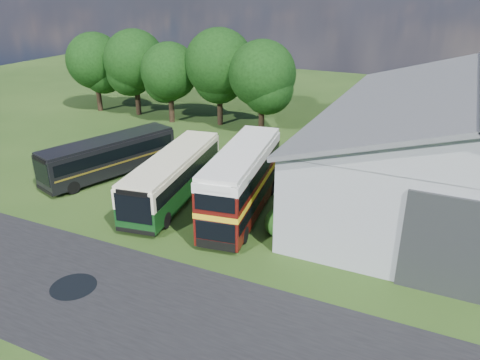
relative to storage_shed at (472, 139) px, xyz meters
The scene contains 15 objects.
ground 22.31m from the storage_shed, 133.18° to the right, with size 120.00×120.00×0.00m, color #1F3912.
asphalt_road 22.84m from the storage_shed, 122.30° to the right, with size 60.00×8.00×0.02m, color black.
puddle 25.50m from the storage_shed, 130.99° to the right, with size 2.20×2.20×0.01m, color black.
storage_shed is the anchor object (origin of this frame).
tree_far_left 38.86m from the storage_shed, 168.09° to the left, with size 6.12×6.12×8.64m.
tree_left_a 34.12m from the storage_shed, 165.53° to the left, with size 6.46×6.46×9.12m.
tree_left_b 29.01m from the storage_shed, 164.98° to the left, with size 5.78×5.78×8.16m.
tree_mid 24.71m from the storage_shed, 159.03° to the left, with size 6.80×6.80×9.60m.
tree_right_a 19.68m from the storage_shed, 156.53° to the left, with size 6.26×6.26×8.83m.
shrub_front 14.33m from the storage_shed, 133.27° to the right, with size 1.70×1.70×1.70m, color #194714.
shrub_mid 13.02m from the storage_shed, 139.65° to the right, with size 1.60×1.60×1.60m, color #194714.
shrub_back 11.90m from the storage_shed, 147.52° to the right, with size 1.80×1.80×1.80m, color #194714.
bus_green_single 19.57m from the storage_shed, 154.37° to the right, with size 4.33×11.49×3.10m.
bus_maroon_double 15.22m from the storage_shed, 145.55° to the right, with size 4.03×10.30×4.31m.
bus_dark_single 25.22m from the storage_shed, 163.98° to the right, with size 5.55×10.71×2.89m.
Camera 1 is at (13.71, -16.47, 13.51)m, focal length 35.00 mm.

